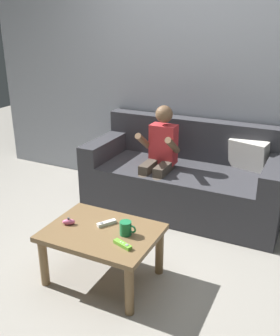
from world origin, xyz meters
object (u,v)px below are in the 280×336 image
object	(u,v)px
couch	(185,179)
coffee_table	(102,239)
person_seated_on_couch	(159,154)
game_remote_lime_near_edge	(123,245)
game_remote_white_far_corner	(107,223)
nunchuk_pink	(69,222)
coffee_mug	(126,228)

from	to	relation	value
couch	coffee_table	xyz separation A→B (m)	(-0.14, -1.29, 0.02)
person_seated_on_couch	game_remote_lime_near_edge	xyz separation A→B (m)	(0.28, -1.22, -0.18)
coffee_table	game_remote_white_far_corner	world-z (taller)	game_remote_white_far_corner
couch	person_seated_on_couch	xyz separation A→B (m)	(-0.20, -0.18, 0.28)
couch	game_remote_white_far_corner	xyz separation A→B (m)	(-0.15, -1.21, 0.10)
nunchuk_pink	person_seated_on_couch	bearing A→B (deg)	80.27
game_remote_lime_near_edge	nunchuk_pink	size ratio (longest dim) A/B	1.44
couch	game_remote_lime_near_edge	bearing A→B (deg)	-86.80
game_remote_lime_near_edge	nunchuk_pink	distance (m)	0.48
coffee_table	coffee_mug	world-z (taller)	coffee_mug
nunchuk_pink	game_remote_white_far_corner	distance (m)	0.27
person_seated_on_couch	game_remote_white_far_corner	size ratio (longest dim) A/B	7.39
couch	game_remote_white_far_corner	world-z (taller)	couch
game_remote_white_far_corner	game_remote_lime_near_edge	bearing A→B (deg)	-39.50
nunchuk_pink	coffee_mug	xyz separation A→B (m)	(0.42, 0.06, 0.03)
couch	coffee_mug	world-z (taller)	couch
person_seated_on_couch	coffee_table	size ratio (longest dim) A/B	1.33
couch	coffee_mug	size ratio (longest dim) A/B	15.48
coffee_table	coffee_mug	size ratio (longest dim) A/B	6.45
couch	coffee_table	distance (m)	1.30
coffee_table	person_seated_on_couch	bearing A→B (deg)	92.85
game_remote_lime_near_edge	coffee_table	bearing A→B (deg)	153.77
nunchuk_pink	coffee_mug	distance (m)	0.43
couch	person_seated_on_couch	world-z (taller)	person_seated_on_couch
coffee_table	game_remote_white_far_corner	bearing A→B (deg)	97.35
person_seated_on_couch	game_remote_lime_near_edge	bearing A→B (deg)	-77.26
coffee_mug	nunchuk_pink	bearing A→B (deg)	-172.47
coffee_table	game_remote_lime_near_edge	bearing A→B (deg)	-26.23
couch	game_remote_lime_near_edge	xyz separation A→B (m)	(0.08, -1.40, 0.10)
couch	coffee_table	world-z (taller)	couch
nunchuk_pink	coffee_table	bearing A→B (deg)	6.83
couch	nunchuk_pink	world-z (taller)	couch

